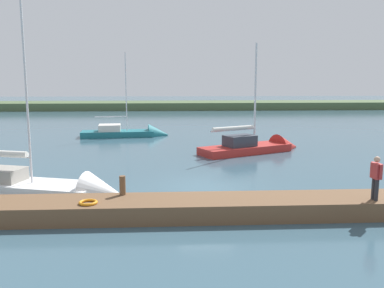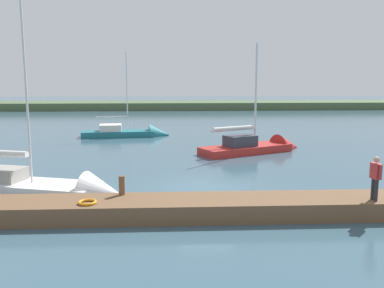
{
  "view_description": "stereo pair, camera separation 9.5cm",
  "coord_description": "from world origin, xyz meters",
  "px_view_note": "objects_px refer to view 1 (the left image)",
  "views": [
    {
      "loc": [
        1.66,
        18.86,
        5.08
      ],
      "look_at": [
        0.5,
        -2.26,
        1.68
      ],
      "focal_mm": 38.33,
      "sensor_mm": 36.0,
      "label": 1
    },
    {
      "loc": [
        1.57,
        18.86,
        5.08
      ],
      "look_at": [
        0.5,
        -2.26,
        1.68
      ],
      "focal_mm": 38.33,
      "sensor_mm": 36.0,
      "label": 2
    }
  ],
  "objects_px": {
    "life_ring_buoy": "(88,202)",
    "sailboat_far_right": "(260,149)",
    "sailboat_inner_slip": "(132,135)",
    "sailboat_outer_mooring": "(45,189)",
    "person_on_dock": "(376,175)",
    "mooring_post_near": "(123,185)"
  },
  "relations": [
    {
      "from": "life_ring_buoy",
      "to": "sailboat_inner_slip",
      "type": "bearing_deg",
      "value": -88.84
    },
    {
      "from": "mooring_post_near",
      "to": "sailboat_inner_slip",
      "type": "xyz_separation_m",
      "value": [
        1.54,
        -20.93,
        -0.91
      ]
    },
    {
      "from": "life_ring_buoy",
      "to": "sailboat_inner_slip",
      "type": "relative_size",
      "value": 0.08
    },
    {
      "from": "mooring_post_near",
      "to": "person_on_dock",
      "type": "relative_size",
      "value": 0.45
    },
    {
      "from": "sailboat_outer_mooring",
      "to": "sailboat_far_right",
      "type": "height_order",
      "value": "sailboat_outer_mooring"
    },
    {
      "from": "life_ring_buoy",
      "to": "sailboat_outer_mooring",
      "type": "xyz_separation_m",
      "value": [
        2.72,
        -3.99,
        -0.55
      ]
    },
    {
      "from": "person_on_dock",
      "to": "sailboat_inner_slip",
      "type": "bearing_deg",
      "value": 110.59
    },
    {
      "from": "sailboat_far_right",
      "to": "person_on_dock",
      "type": "relative_size",
      "value": 5.19
    },
    {
      "from": "sailboat_far_right",
      "to": "mooring_post_near",
      "type": "bearing_deg",
      "value": -148.42
    },
    {
      "from": "mooring_post_near",
      "to": "person_on_dock",
      "type": "height_order",
      "value": "person_on_dock"
    },
    {
      "from": "mooring_post_near",
      "to": "sailboat_outer_mooring",
      "type": "height_order",
      "value": "sailboat_outer_mooring"
    },
    {
      "from": "sailboat_far_right",
      "to": "sailboat_inner_slip",
      "type": "xyz_separation_m",
      "value": [
        9.7,
        -8.09,
        -0.02
      ]
    },
    {
      "from": "sailboat_outer_mooring",
      "to": "sailboat_far_right",
      "type": "bearing_deg",
      "value": 55.77
    },
    {
      "from": "mooring_post_near",
      "to": "sailboat_outer_mooring",
      "type": "xyz_separation_m",
      "value": [
        3.82,
        -2.9,
        -0.87
      ]
    },
    {
      "from": "mooring_post_near",
      "to": "person_on_dock",
      "type": "xyz_separation_m",
      "value": [
        -9.26,
        1.2,
        0.56
      ]
    },
    {
      "from": "sailboat_far_right",
      "to": "sailboat_inner_slip",
      "type": "bearing_deg",
      "value": 114.18
    },
    {
      "from": "mooring_post_near",
      "to": "sailboat_outer_mooring",
      "type": "bearing_deg",
      "value": -37.22
    },
    {
      "from": "life_ring_buoy",
      "to": "sailboat_far_right",
      "type": "relative_size",
      "value": 0.08
    },
    {
      "from": "sailboat_outer_mooring",
      "to": "sailboat_inner_slip",
      "type": "xyz_separation_m",
      "value": [
        -2.27,
        -18.03,
        -0.04
      ]
    },
    {
      "from": "sailboat_outer_mooring",
      "to": "person_on_dock",
      "type": "distance_m",
      "value": 13.78
    },
    {
      "from": "sailboat_outer_mooring",
      "to": "person_on_dock",
      "type": "height_order",
      "value": "sailboat_outer_mooring"
    },
    {
      "from": "life_ring_buoy",
      "to": "sailboat_outer_mooring",
      "type": "distance_m",
      "value": 4.86
    }
  ]
}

